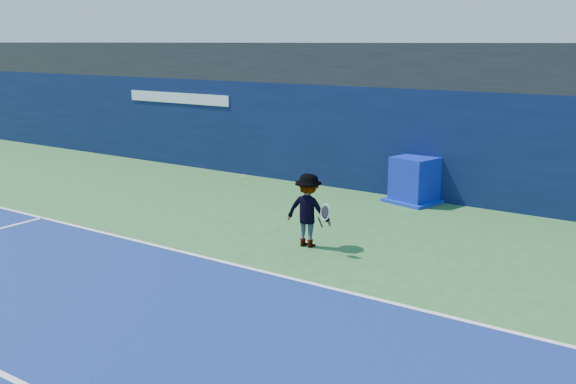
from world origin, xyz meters
TOP-DOWN VIEW (x-y plane):
  - ground at (0.00, 0.00)m, footprint 80.00×80.00m
  - baseline at (0.00, 3.00)m, footprint 24.00×0.10m
  - stadium_band at (0.00, 11.50)m, footprint 36.00×3.00m
  - back_wall_assembly at (-0.00, 10.50)m, footprint 36.00×1.03m
  - equipment_cart at (1.91, 9.68)m, footprint 1.56×1.56m
  - tennis_player at (1.59, 4.82)m, footprint 1.27×0.72m
  - tennis_ball at (-0.38, 5.14)m, footprint 0.06×0.06m

SIDE VIEW (x-z plane):
  - ground at x=0.00m, z-range 0.00..0.00m
  - baseline at x=0.00m, z-range 0.01..0.01m
  - equipment_cart at x=1.91m, z-range -0.05..1.18m
  - tennis_player at x=1.59m, z-range 0.00..1.56m
  - tennis_ball at x=-0.38m, z-range 1.18..1.24m
  - back_wall_assembly at x=0.00m, z-range 0.00..3.00m
  - stadium_band at x=0.00m, z-range 3.00..4.20m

